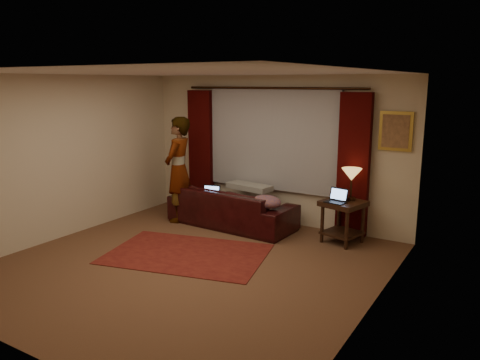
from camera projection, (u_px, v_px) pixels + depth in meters
name	position (u px, v px, depth m)	size (l,w,h in m)	color
floor	(189.00, 265.00, 6.46)	(5.00, 5.00, 0.01)	brown
ceiling	(184.00, 73.00, 5.93)	(5.00, 5.00, 0.02)	silver
wall_back	(273.00, 150.00, 8.28)	(5.00, 0.02, 2.60)	beige
wall_front	(11.00, 219.00, 4.11)	(5.00, 0.02, 2.60)	beige
wall_left	(62.00, 157.00, 7.47)	(0.02, 5.00, 2.60)	beige
wall_right	(375.00, 197.00, 4.92)	(0.02, 5.00, 2.60)	beige
sheer_curtain	(272.00, 139.00, 8.19)	(2.50, 0.05, 1.80)	#9E9DA5
drape_left	(201.00, 151.00, 8.98)	(0.50, 0.14, 2.30)	#340404
drape_right	(354.00, 165.00, 7.45)	(0.50, 0.14, 2.30)	#340404
curtain_rod	(271.00, 88.00, 7.97)	(0.04, 0.04, 3.40)	black
picture_frame	(396.00, 131.00, 7.09)	(0.50, 0.04, 0.60)	#B9943B
sofa	(232.00, 200.00, 8.16)	(2.26, 0.98, 0.91)	black
throw_blanket	(249.00, 173.00, 8.20)	(0.82, 0.33, 0.10)	gray
clothing_pile	(266.00, 202.00, 7.60)	(0.51, 0.39, 0.22)	#784D58
laptop_sofa	(210.00, 193.00, 8.21)	(0.31, 0.34, 0.23)	black
area_rug	(187.00, 254.00, 6.87)	(2.28, 1.52, 0.01)	maroon
end_table	(342.00, 222.00, 7.31)	(0.58, 0.58, 0.67)	black
tiffany_lamp	(351.00, 184.00, 7.27)	(0.31, 0.31, 0.50)	olive
laptop_table	(335.00, 196.00, 7.13)	(0.30, 0.32, 0.22)	black
person	(179.00, 170.00, 8.36)	(0.55, 0.55, 1.89)	gray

